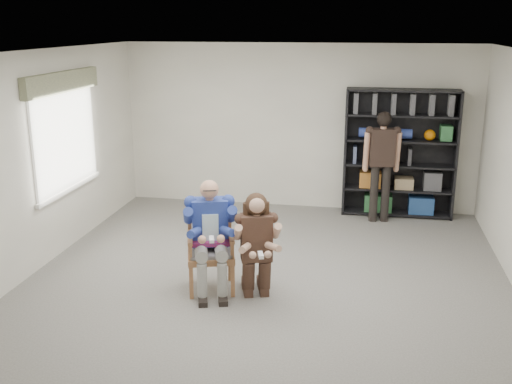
% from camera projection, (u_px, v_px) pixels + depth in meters
% --- Properties ---
extents(room_shell, '(6.00, 7.00, 2.80)m').
position_uv_depth(room_shell, '(264.00, 178.00, 6.89)').
color(room_shell, silver).
rests_on(room_shell, ground).
extents(floor, '(6.00, 7.00, 0.01)m').
position_uv_depth(floor, '(263.00, 289.00, 7.27)').
color(floor, '#65635E').
rests_on(floor, ground).
extents(window_left, '(0.16, 2.00, 1.75)m').
position_uv_depth(window_left, '(66.00, 134.00, 8.28)').
color(window_left, white).
rests_on(window_left, room_shell).
extents(armchair, '(0.76, 0.74, 1.05)m').
position_uv_depth(armchair, '(211.00, 248.00, 7.13)').
color(armchair, '#925A3E').
rests_on(armchair, floor).
extents(seated_man, '(0.80, 0.96, 1.37)m').
position_uv_depth(seated_man, '(210.00, 236.00, 7.09)').
color(seated_man, navy).
rests_on(seated_man, floor).
extents(kneeling_woman, '(0.75, 0.96, 1.25)m').
position_uv_depth(kneeling_woman, '(257.00, 247.00, 6.89)').
color(kneeling_woman, '#3A281A').
rests_on(kneeling_woman, floor).
extents(bookshelf, '(1.80, 0.38, 2.10)m').
position_uv_depth(bookshelf, '(400.00, 154.00, 9.79)').
color(bookshelf, black).
rests_on(bookshelf, floor).
extents(standing_man, '(0.59, 0.39, 1.78)m').
position_uv_depth(standing_man, '(381.00, 168.00, 9.52)').
color(standing_man, black).
rests_on(standing_man, floor).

